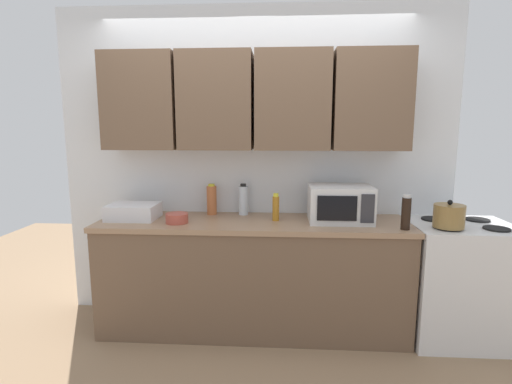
{
  "coord_description": "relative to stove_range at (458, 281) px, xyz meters",
  "views": [
    {
      "loc": [
        0.22,
        -3.29,
        1.62
      ],
      "look_at": [
        0.02,
        -0.25,
        1.12
      ],
      "focal_mm": 27.41,
      "sensor_mm": 36.0,
      "label": 1
    }
  ],
  "objects": [
    {
      "name": "microwave",
      "position": [
        -0.92,
        0.04,
        0.59
      ],
      "size": [
        0.48,
        0.37,
        0.28
      ],
      "color": "silver",
      "rests_on": "counter_run"
    },
    {
      "name": "dish_rack",
      "position": [
        -2.55,
        0.02,
        0.51
      ],
      "size": [
        0.38,
        0.3,
        0.12
      ],
      "primitive_type": "cube",
      "color": "silver",
      "rests_on": "counter_run"
    },
    {
      "name": "bottle_amber_vinegar",
      "position": [
        -1.42,
        0.03,
        0.55
      ],
      "size": [
        0.05,
        0.05,
        0.22
      ],
      "color": "#AD701E",
      "rests_on": "counter_run"
    },
    {
      "name": "bottle_clear_tall",
      "position": [
        -1.69,
        0.23,
        0.57
      ],
      "size": [
        0.08,
        0.08,
        0.26
      ],
      "color": "silver",
      "rests_on": "counter_run"
    },
    {
      "name": "ground_plane",
      "position": [
        -1.6,
        -0.68,
        -0.45
      ],
      "size": [
        8.0,
        8.0,
        0.0
      ],
      "primitive_type": "plane",
      "color": "#937556"
    },
    {
      "name": "bottle_spice_jar",
      "position": [
        -1.96,
        0.23,
        0.57
      ],
      "size": [
        0.08,
        0.08,
        0.26
      ],
      "color": "#BC6638",
      "rests_on": "counter_run"
    },
    {
      "name": "stove_range",
      "position": [
        0.0,
        0.0,
        0.0
      ],
      "size": [
        0.76,
        0.64,
        0.91
      ],
      "color": "silver",
      "rests_on": "ground_plane"
    },
    {
      "name": "counter_run",
      "position": [
        -1.6,
        0.02,
        -0.0
      ],
      "size": [
        2.42,
        0.63,
        0.9
      ],
      "color": "brown",
      "rests_on": "ground_plane"
    },
    {
      "name": "bowl_ceramic_small",
      "position": [
        -2.17,
        -0.09,
        0.49
      ],
      "size": [
        0.17,
        0.17,
        0.07
      ],
      "primitive_type": "cylinder",
      "color": "#B24C3D",
      "rests_on": "counter_run"
    },
    {
      "name": "kettle",
      "position": [
        -0.17,
        -0.14,
        0.54
      ],
      "size": [
        0.21,
        0.21,
        0.2
      ],
      "color": "olive",
      "rests_on": "stove_range"
    },
    {
      "name": "wall_back_with_cabinets",
      "position": [
        -1.6,
        0.25,
        1.12
      ],
      "size": [
        3.29,
        0.38,
        2.6
      ],
      "color": "white",
      "rests_on": "ground_plane"
    },
    {
      "name": "bottle_soy_dark",
      "position": [
        -0.49,
        -0.18,
        0.57
      ],
      "size": [
        0.06,
        0.06,
        0.25
      ],
      "color": "black",
      "rests_on": "counter_run"
    }
  ]
}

